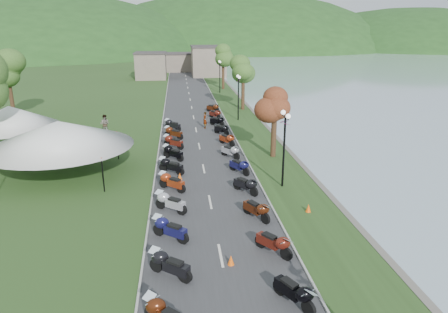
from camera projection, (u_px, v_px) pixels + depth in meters
name	position (u px, v px, depth m)	size (l,w,h in m)	color
road	(194.00, 117.00, 46.92)	(7.00, 120.00, 0.02)	#39393C
hills_backdrop	(180.00, 48.00, 198.05)	(360.00, 120.00, 76.00)	#285621
far_building	(176.00, 63.00, 88.44)	(18.00, 16.00, 5.00)	#7A6C5F
moto_row_left	(172.00, 203.00, 22.83)	(2.60, 40.52, 1.10)	#331411
moto_row_right	(234.00, 158.00, 30.62)	(2.60, 42.39, 1.10)	#331411
vendor_tent_main	(61.00, 149.00, 27.99)	(6.69, 6.69, 4.00)	white
vendor_tent_side	(12.00, 130.00, 33.22)	(5.16, 5.16, 4.00)	white
tree_lakeside	(274.00, 117.00, 31.79)	(2.40, 2.40, 6.66)	#47742B
pedestrian_a	(90.00, 158.00, 32.42)	(0.64, 0.47, 1.75)	slate
pedestrian_b	(106.00, 133.00, 39.89)	(0.93, 0.51, 1.92)	slate
pedestrian_c	(73.00, 148.00, 35.00)	(1.17, 0.48, 1.81)	slate
traffic_cone_near	(231.00, 260.00, 17.80)	(0.31, 0.31, 0.49)	#F2590C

